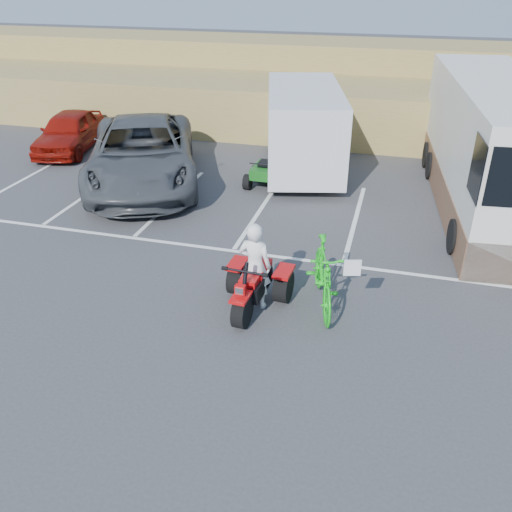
% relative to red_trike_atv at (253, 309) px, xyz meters
% --- Properties ---
extents(ground, '(100.00, 100.00, 0.00)m').
position_rel_red_trike_atv_xyz_m(ground, '(-1.14, -0.11, 0.00)').
color(ground, '#39393B').
rests_on(ground, ground).
extents(parking_stripes, '(28.00, 5.16, 0.01)m').
position_rel_red_trike_atv_xyz_m(parking_stripes, '(-0.27, 3.96, 0.00)').
color(parking_stripes, white).
rests_on(parking_stripes, ground).
extents(grass_embankment, '(40.00, 8.50, 3.10)m').
position_rel_red_trike_atv_xyz_m(grass_embankment, '(-1.14, 15.37, 1.42)').
color(grass_embankment, olive).
rests_on(grass_embankment, ground).
extents(red_trike_atv, '(1.44, 1.86, 1.16)m').
position_rel_red_trike_atv_xyz_m(red_trike_atv, '(0.00, 0.00, 0.00)').
color(red_trike_atv, '#BC0A0C').
rests_on(red_trike_atv, ground).
extents(rider, '(0.70, 0.48, 1.85)m').
position_rel_red_trike_atv_xyz_m(rider, '(0.01, 0.15, 0.92)').
color(rider, white).
rests_on(rider, ground).
extents(green_dirt_bike, '(1.26, 2.42, 1.40)m').
position_rel_red_trike_atv_xyz_m(green_dirt_bike, '(1.33, 0.53, 0.70)').
color(green_dirt_bike, '#14BF19').
rests_on(green_dirt_bike, ground).
extents(grey_pickup, '(5.74, 7.70, 1.94)m').
position_rel_red_trike_atv_xyz_m(grey_pickup, '(-5.29, 6.06, 0.97)').
color(grey_pickup, '#404346').
rests_on(grey_pickup, ground).
extents(red_car, '(2.51, 4.45, 1.43)m').
position_rel_red_trike_atv_xyz_m(red_car, '(-9.44, 8.45, 0.71)').
color(red_car, maroon).
rests_on(red_car, ground).
extents(cargo_trailer, '(3.62, 6.15, 2.69)m').
position_rel_red_trike_atv_xyz_m(cargo_trailer, '(-0.66, 8.66, 1.46)').
color(cargo_trailer, silver).
rests_on(cargo_trailer, ground).
extents(rv_motorhome, '(3.32, 9.74, 3.43)m').
position_rel_red_trike_atv_xyz_m(rv_motorhome, '(4.90, 7.06, 1.49)').
color(rv_motorhome, silver).
rests_on(rv_motorhome, ground).
extents(quad_atv_blue, '(1.46, 1.70, 0.95)m').
position_rel_red_trike_atv_xyz_m(quad_atv_blue, '(-4.45, 5.35, 0.00)').
color(quad_atv_blue, navy).
rests_on(quad_atv_blue, ground).
extents(quad_atv_green, '(1.06, 1.40, 0.90)m').
position_rel_red_trike_atv_xyz_m(quad_atv_green, '(-1.51, 6.80, 0.00)').
color(quad_atv_green, '#145717').
rests_on(quad_atv_green, ground).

